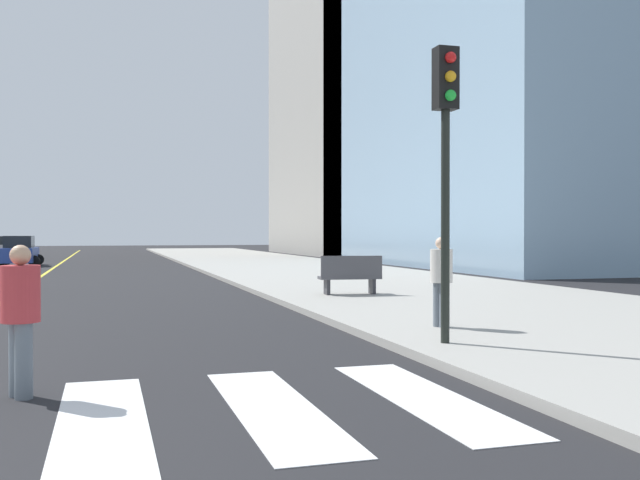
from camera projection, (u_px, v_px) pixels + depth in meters
The scene contains 9 objects.
sidewalk_kerb_east at pixel (383, 285), 25.36m from camera, with size 10.00×120.00×0.15m, color #9E9B93.
lane_divider_paint at pixel (56, 266), 40.99m from camera, with size 0.16×80.00×0.01m, color yellow.
parking_garage_concrete at pixel (393, 91), 65.52m from camera, with size 18.00×24.00×30.04m, color #9E9B93.
car_silver_second at pixel (2, 248), 55.64m from camera, with size 2.45×3.83×1.68m.
car_blue_fifth at pixel (20, 252), 41.60m from camera, with size 2.49×3.96×1.76m.
traffic_light_near_corner at pixel (446, 135), 11.45m from camera, with size 0.36×0.41×4.76m.
park_bench at pixel (350, 276), 20.58m from camera, with size 1.84×0.72×1.12m.
pedestrian_crossing at pixel (21, 314), 8.31m from camera, with size 0.44×0.44×1.79m.
pedestrian_waiting_east at pixel (441, 277), 13.43m from camera, with size 0.42×0.42×1.70m.
Camera 1 is at (2.74, -3.62, 1.92)m, focal length 40.04 mm.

